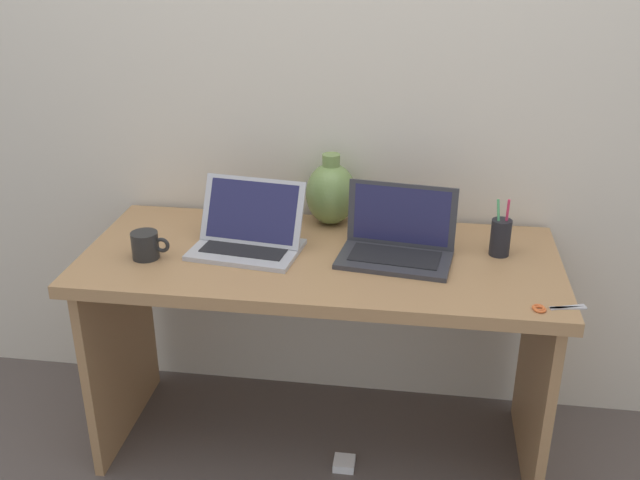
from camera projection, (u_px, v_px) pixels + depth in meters
The scene contains 10 objects.
ground_plane at pixel (320, 442), 2.55m from camera, with size 6.00×6.00×0.00m, color #564C47.
back_wall at pixel (335, 79), 2.39m from camera, with size 4.40×0.04×2.40m, color beige.
desk at pixel (320, 299), 2.32m from camera, with size 1.47×0.64×0.73m.
laptop_left at pixel (249, 232), 2.28m from camera, with size 0.36×0.27×0.21m.
laptop_right at pixel (398, 238), 2.23m from camera, with size 0.36×0.26×0.21m.
green_vase at pixel (331, 193), 2.44m from camera, with size 0.17×0.17×0.24m.
coffee_mug at pixel (146, 245), 2.22m from camera, with size 0.12×0.08×0.08m.
pen_cup at pixel (500, 237), 2.23m from camera, with size 0.06×0.06×0.19m.
scissors at pixel (549, 308), 1.94m from camera, with size 0.15×0.06×0.01m.
power_brick at pixel (344, 463), 2.43m from camera, with size 0.07×0.07×0.03m, color white.
Camera 1 is at (0.29, -2.02, 1.70)m, focal length 40.80 mm.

